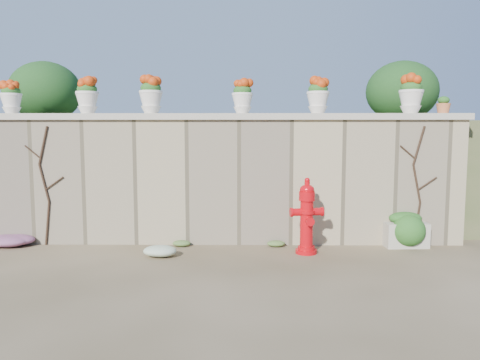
{
  "coord_description": "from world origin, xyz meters",
  "views": [
    {
      "loc": [
        0.5,
        -5.76,
        1.83
      ],
      "look_at": [
        0.43,
        1.4,
        1.07
      ],
      "focal_mm": 35.0,
      "sensor_mm": 36.0,
      "label": 1
    }
  ],
  "objects_px": {
    "fire_hydrant": "(307,216)",
    "urn_pot_0": "(11,98)",
    "planter_box": "(405,230)",
    "terracotta_pot": "(443,106)"
  },
  "relations": [
    {
      "from": "fire_hydrant",
      "to": "urn_pot_0",
      "type": "xyz_separation_m",
      "value": [
        -4.68,
        0.69,
        1.79
      ]
    },
    {
      "from": "urn_pot_0",
      "to": "fire_hydrant",
      "type": "bearing_deg",
      "value": -8.45
    },
    {
      "from": "fire_hydrant",
      "to": "urn_pot_0",
      "type": "bearing_deg",
      "value": 162.89
    },
    {
      "from": "planter_box",
      "to": "terracotta_pot",
      "type": "bearing_deg",
      "value": 18.75
    },
    {
      "from": "fire_hydrant",
      "to": "terracotta_pot",
      "type": "distance_m",
      "value": 2.87
    },
    {
      "from": "planter_box",
      "to": "terracotta_pot",
      "type": "distance_m",
      "value": 2.08
    },
    {
      "from": "planter_box",
      "to": "urn_pot_0",
      "type": "bearing_deg",
      "value": 174.63
    },
    {
      "from": "planter_box",
      "to": "urn_pot_0",
      "type": "xyz_separation_m",
      "value": [
        -6.3,
        0.25,
        2.1
      ]
    },
    {
      "from": "fire_hydrant",
      "to": "planter_box",
      "type": "bearing_deg",
      "value": 6.68
    },
    {
      "from": "urn_pot_0",
      "to": "terracotta_pot",
      "type": "xyz_separation_m",
      "value": [
        6.92,
        0.0,
        -0.14
      ]
    }
  ]
}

